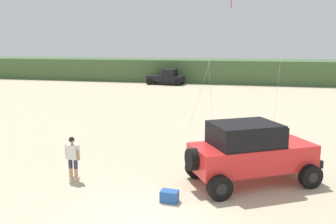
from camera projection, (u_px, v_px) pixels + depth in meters
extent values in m
plane|color=#C1B293|center=(148.00, 221.00, 10.19)|extent=(220.00, 220.00, 0.00)
cube|color=#426038|center=(218.00, 70.00, 49.16)|extent=(90.00, 8.21, 3.00)
cube|color=red|center=(252.00, 156.00, 12.83)|extent=(4.72, 3.84, 0.90)
cube|color=red|center=(292.00, 143.00, 13.24)|extent=(1.81, 2.02, 0.12)
cube|color=black|center=(244.00, 134.00, 12.57)|extent=(2.88, 2.69, 0.80)
cube|color=black|center=(274.00, 133.00, 12.93)|extent=(0.94, 1.49, 0.72)
cube|color=black|center=(305.00, 158.00, 13.54)|extent=(1.10, 1.65, 0.28)
cylinder|color=black|center=(192.00, 159.00, 12.15)|extent=(0.65, 0.82, 0.77)
cylinder|color=black|center=(277.00, 159.00, 14.41)|extent=(0.87, 0.69, 0.84)
cylinder|color=black|center=(277.00, 159.00, 14.41)|extent=(0.49, 0.47, 0.38)
cylinder|color=black|center=(310.00, 176.00, 12.48)|extent=(0.87, 0.69, 0.84)
cylinder|color=black|center=(310.00, 176.00, 12.48)|extent=(0.49, 0.47, 0.38)
cylinder|color=black|center=(196.00, 167.00, 13.41)|extent=(0.87, 0.69, 0.84)
cylinder|color=black|center=(196.00, 167.00, 13.41)|extent=(0.49, 0.47, 0.38)
cylinder|color=black|center=(220.00, 188.00, 11.47)|extent=(0.87, 0.69, 0.84)
cylinder|color=black|center=(220.00, 188.00, 11.47)|extent=(0.49, 0.47, 0.38)
cylinder|color=tan|center=(71.00, 173.00, 13.26)|extent=(0.14, 0.14, 0.49)
cylinder|color=#2D3347|center=(70.00, 163.00, 13.19)|extent=(0.15, 0.15, 0.36)
cube|color=silver|center=(72.00, 178.00, 13.34)|extent=(0.12, 0.27, 0.10)
cylinder|color=tan|center=(76.00, 174.00, 13.20)|extent=(0.14, 0.14, 0.49)
cylinder|color=#2D3347|center=(76.00, 164.00, 13.13)|extent=(0.15, 0.15, 0.36)
cube|color=silver|center=(77.00, 178.00, 13.28)|extent=(0.12, 0.27, 0.10)
cube|color=silver|center=(72.00, 152.00, 13.08)|extent=(0.41, 0.28, 0.54)
cylinder|color=tan|center=(66.00, 152.00, 13.15)|extent=(0.09, 0.09, 0.56)
cylinder|color=silver|center=(66.00, 147.00, 13.12)|extent=(0.11, 0.11, 0.16)
cylinder|color=tan|center=(79.00, 153.00, 13.00)|extent=(0.09, 0.09, 0.56)
cylinder|color=silver|center=(78.00, 148.00, 12.97)|extent=(0.11, 0.11, 0.16)
cylinder|color=tan|center=(72.00, 144.00, 13.02)|extent=(0.10, 0.10, 0.08)
sphere|color=tan|center=(72.00, 140.00, 12.99)|extent=(0.21, 0.21, 0.21)
sphere|color=black|center=(72.00, 140.00, 12.97)|extent=(0.21, 0.21, 0.21)
cube|color=#23519E|center=(169.00, 196.00, 11.38)|extent=(0.58, 0.39, 0.38)
cube|color=black|center=(166.00, 79.00, 45.22)|extent=(4.74, 2.28, 0.76)
cube|color=black|center=(170.00, 72.00, 44.89)|extent=(1.75, 1.93, 0.84)
cylinder|color=black|center=(182.00, 81.00, 45.68)|extent=(0.78, 0.32, 0.76)
cylinder|color=black|center=(177.00, 83.00, 43.73)|extent=(0.78, 0.32, 0.76)
cylinder|color=black|center=(155.00, 80.00, 46.85)|extent=(0.78, 0.32, 0.76)
cylinder|color=black|center=(149.00, 82.00, 44.89)|extent=(0.78, 0.32, 0.76)
cylinder|color=silver|center=(287.00, 2.00, 21.01)|extent=(1.02, 3.29, 14.86)
cylinder|color=silver|center=(207.00, 34.00, 20.81)|extent=(1.53, 3.50, 11.07)
cylinder|color=silver|center=(211.00, 57.00, 21.29)|extent=(2.39, 1.45, 8.44)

